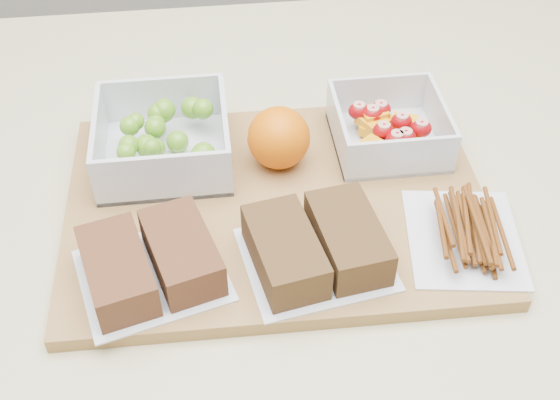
{
  "coord_description": "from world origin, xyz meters",
  "views": [
    {
      "loc": [
        -0.07,
        -0.48,
        1.41
      ],
      "look_at": [
        -0.01,
        0.01,
        0.93
      ],
      "focal_mm": 45.0,
      "sensor_mm": 36.0,
      "label": 1
    }
  ],
  "objects_px": {
    "fruit_container": "(388,129)",
    "sandwich_bag_left": "(150,262)",
    "pretzel_bag": "(466,229)",
    "orange": "(279,138)",
    "grape_container": "(165,139)",
    "sandwich_bag_center": "(317,246)",
    "cutting_board": "(277,206)"
  },
  "relations": [
    {
      "from": "fruit_container",
      "to": "sandwich_bag_left",
      "type": "bearing_deg",
      "value": -147.7
    },
    {
      "from": "fruit_container",
      "to": "pretzel_bag",
      "type": "relative_size",
      "value": 0.82
    },
    {
      "from": "sandwich_bag_left",
      "to": "pretzel_bag",
      "type": "bearing_deg",
      "value": 2.15
    },
    {
      "from": "fruit_container",
      "to": "sandwich_bag_center",
      "type": "xyz_separation_m",
      "value": [
        -0.1,
        -0.16,
        0.0
      ]
    },
    {
      "from": "fruit_container",
      "to": "sandwich_bag_center",
      "type": "bearing_deg",
      "value": -123.14
    },
    {
      "from": "grape_container",
      "to": "sandwich_bag_center",
      "type": "bearing_deg",
      "value": -50.41
    },
    {
      "from": "fruit_container",
      "to": "orange",
      "type": "height_order",
      "value": "orange"
    },
    {
      "from": "orange",
      "to": "sandwich_bag_center",
      "type": "bearing_deg",
      "value": -82.86
    },
    {
      "from": "grape_container",
      "to": "sandwich_bag_left",
      "type": "distance_m",
      "value": 0.17
    },
    {
      "from": "sandwich_bag_center",
      "to": "orange",
      "type": "bearing_deg",
      "value": 97.14
    },
    {
      "from": "cutting_board",
      "to": "fruit_container",
      "type": "height_order",
      "value": "fruit_container"
    },
    {
      "from": "fruit_container",
      "to": "sandwich_bag_left",
      "type": "distance_m",
      "value": 0.3
    },
    {
      "from": "orange",
      "to": "sandwich_bag_center",
      "type": "xyz_separation_m",
      "value": [
        0.02,
        -0.14,
        -0.01
      ]
    },
    {
      "from": "sandwich_bag_center",
      "to": "pretzel_bag",
      "type": "relative_size",
      "value": 1.04
    },
    {
      "from": "sandwich_bag_left",
      "to": "sandwich_bag_center",
      "type": "xyz_separation_m",
      "value": [
        0.15,
        0.0,
        0.0
      ]
    },
    {
      "from": "fruit_container",
      "to": "orange",
      "type": "xyz_separation_m",
      "value": [
        -0.12,
        -0.02,
        0.01
      ]
    },
    {
      "from": "cutting_board",
      "to": "grape_container",
      "type": "xyz_separation_m",
      "value": [
        -0.11,
        0.08,
        0.03
      ]
    },
    {
      "from": "grape_container",
      "to": "cutting_board",
      "type": "bearing_deg",
      "value": -36.37
    },
    {
      "from": "sandwich_bag_left",
      "to": "pretzel_bag",
      "type": "relative_size",
      "value": 1.07
    },
    {
      "from": "cutting_board",
      "to": "pretzel_bag",
      "type": "distance_m",
      "value": 0.19
    },
    {
      "from": "orange",
      "to": "grape_container",
      "type": "bearing_deg",
      "value": 169.4
    },
    {
      "from": "fruit_container",
      "to": "orange",
      "type": "relative_size",
      "value": 1.78
    },
    {
      "from": "cutting_board",
      "to": "sandwich_bag_center",
      "type": "height_order",
      "value": "sandwich_bag_center"
    },
    {
      "from": "pretzel_bag",
      "to": "fruit_container",
      "type": "bearing_deg",
      "value": 105.13
    },
    {
      "from": "fruit_container",
      "to": "sandwich_bag_left",
      "type": "relative_size",
      "value": 0.77
    },
    {
      "from": "grape_container",
      "to": "pretzel_bag",
      "type": "bearing_deg",
      "value": -28.91
    },
    {
      "from": "grape_container",
      "to": "fruit_container",
      "type": "height_order",
      "value": "grape_container"
    },
    {
      "from": "cutting_board",
      "to": "pretzel_bag",
      "type": "bearing_deg",
      "value": -22.54
    },
    {
      "from": "sandwich_bag_center",
      "to": "pretzel_bag",
      "type": "bearing_deg",
      "value": 3.75
    },
    {
      "from": "grape_container",
      "to": "pretzel_bag",
      "type": "xyz_separation_m",
      "value": [
        0.28,
        -0.15,
        -0.01
      ]
    },
    {
      "from": "grape_container",
      "to": "pretzel_bag",
      "type": "relative_size",
      "value": 0.97
    },
    {
      "from": "cutting_board",
      "to": "sandwich_bag_left",
      "type": "relative_size",
      "value": 2.78
    }
  ]
}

